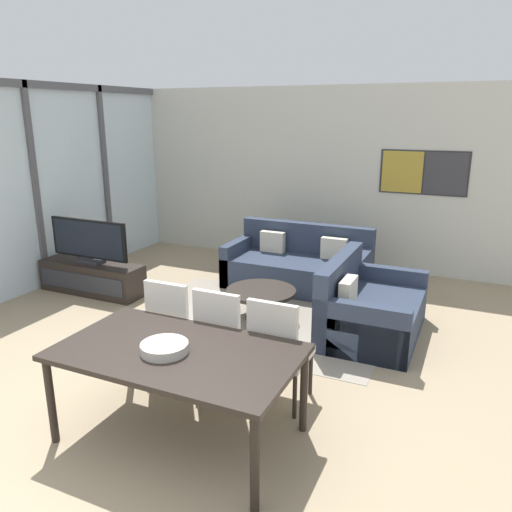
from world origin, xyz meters
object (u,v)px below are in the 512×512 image
object	(u,v)px
tv_console	(92,278)
sofa_side	(366,310)
dining_chair_left	(175,325)
dining_chair_right	(277,348)
dining_chair_centre	(223,336)
coffee_table	(261,297)
fruit_bowl	(164,347)
sofa_main	(299,267)
dining_table	(178,357)
television	(89,241)

from	to	relation	value
tv_console	sofa_side	size ratio (longest dim) A/B	1.03
dining_chair_left	dining_chair_right	xyz separation A→B (m)	(1.02, -0.04, 0.00)
dining_chair_centre	tv_console	bearing A→B (deg)	152.22
sofa_side	dining_chair_right	bearing A→B (deg)	168.49
coffee_table	dining_chair_right	bearing A→B (deg)	-61.89
fruit_bowl	dining_chair_right	bearing A→B (deg)	52.97
dining_chair_left	sofa_main	bearing A→B (deg)	86.97
dining_chair_right	sofa_main	bearing A→B (deg)	106.34
coffee_table	dining_chair_right	xyz separation A→B (m)	(0.87, -1.63, 0.25)
dining_chair_centre	dining_chair_right	distance (m)	0.51
dining_table	dining_chair_left	distance (m)	0.90
tv_console	fruit_bowl	xyz separation A→B (m)	(2.78, -2.28, 0.55)
fruit_bowl	coffee_table	bearing A→B (deg)	97.09
dining_chair_centre	television	bearing A→B (deg)	152.21
dining_table	fruit_bowl	distance (m)	0.14
dining_chair_left	tv_console	bearing A→B (deg)	147.71
sofa_main	fruit_bowl	xyz separation A→B (m)	(0.30, -3.72, 0.49)
tv_console	dining_chair_centre	distance (m)	3.23
dining_table	dining_chair_centre	distance (m)	0.72
sofa_side	dining_chair_left	world-z (taller)	dining_chair_left
sofa_side	fruit_bowl	size ratio (longest dim) A/B	4.23
tv_console	fruit_bowl	distance (m)	3.64
tv_console	sofa_main	bearing A→B (deg)	30.17
television	coffee_table	world-z (taller)	television
tv_console	dining_chair_centre	xyz separation A→B (m)	(2.84, -1.50, 0.32)
coffee_table	dining_chair_left	size ratio (longest dim) A/B	0.85
television	dining_chair_centre	distance (m)	3.22
coffee_table	dining_chair_left	distance (m)	1.61
sofa_main	dining_table	xyz separation A→B (m)	(0.36, -3.65, 0.39)
coffee_table	dining_chair_left	bearing A→B (deg)	-95.58
dining_chair_centre	fruit_bowl	xyz separation A→B (m)	(-0.06, -0.78, 0.23)
tv_console	dining_table	bearing A→B (deg)	-37.79
dining_chair_right	fruit_bowl	size ratio (longest dim) A/B	2.81
tv_console	dining_chair_centre	world-z (taller)	dining_chair_centre
television	dining_chair_right	bearing A→B (deg)	-24.36
coffee_table	sofa_main	bearing A→B (deg)	90.00
television	sofa_side	bearing A→B (deg)	3.56
tv_console	fruit_bowl	size ratio (longest dim) A/B	4.34
sofa_side	coffee_table	xyz separation A→B (m)	(-1.23, -0.12, 0.01)
sofa_main	dining_table	size ratio (longest dim) A/B	1.11
dining_table	fruit_bowl	xyz separation A→B (m)	(-0.06, -0.07, 0.10)
dining_table	fruit_bowl	world-z (taller)	fruit_bowl
tv_console	television	world-z (taller)	television
coffee_table	dining_chair_centre	xyz separation A→B (m)	(0.36, -1.61, 0.25)
tv_console	dining_chair_right	xyz separation A→B (m)	(3.36, -1.52, 0.32)
television	sofa_side	size ratio (longest dim) A/B	0.84
tv_console	dining_chair_left	size ratio (longest dim) A/B	1.55
sofa_main	dining_chair_centre	size ratio (longest dim) A/B	2.02
sofa_main	coffee_table	distance (m)	1.34
dining_chair_centre	fruit_bowl	distance (m)	0.82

